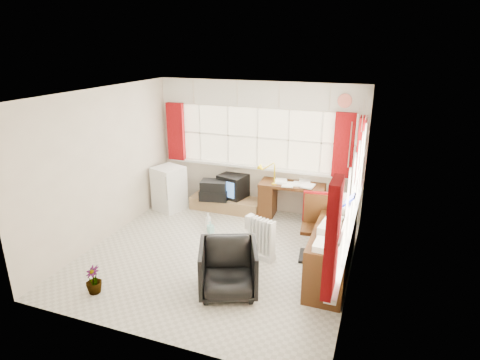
% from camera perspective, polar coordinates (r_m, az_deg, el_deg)
% --- Properties ---
extents(ground, '(4.00, 4.00, 0.00)m').
position_cam_1_polar(ground, '(6.41, -3.16, -10.58)').
color(ground, beige).
rests_on(ground, ground).
extents(room_walls, '(4.00, 4.00, 4.00)m').
position_cam_1_polar(room_walls, '(5.81, -3.43, 2.37)').
color(room_walls, beige).
rests_on(room_walls, ground).
extents(window_back, '(3.70, 0.12, 3.60)m').
position_cam_1_polar(window_back, '(7.72, 2.39, 2.33)').
color(window_back, '#FFF1C9').
rests_on(window_back, room_walls).
extents(window_right, '(0.12, 3.70, 3.60)m').
position_cam_1_polar(window_right, '(5.57, 15.44, -5.18)').
color(window_right, '#FFF1C9').
rests_on(window_right, room_walls).
extents(curtains, '(3.83, 3.83, 1.15)m').
position_cam_1_polar(curtains, '(6.40, 7.55, 3.39)').
color(curtains, maroon).
rests_on(curtains, room_walls).
extents(overhead_cabinets, '(3.98, 3.98, 0.48)m').
position_cam_1_polar(overhead_cabinets, '(6.28, 8.48, 10.47)').
color(overhead_cabinets, beige).
rests_on(overhead_cabinets, room_walls).
extents(desk, '(1.23, 0.65, 0.73)m').
position_cam_1_polar(desk, '(7.59, 7.42, -2.59)').
color(desk, '#4B2C11').
rests_on(desk, ground).
extents(desk_lamp, '(0.17, 0.16, 0.42)m').
position_cam_1_polar(desk_lamp, '(7.28, 4.96, 1.55)').
color(desk_lamp, yellow).
rests_on(desk_lamp, desk).
extents(task_chair, '(0.48, 0.50, 1.02)m').
position_cam_1_polar(task_chair, '(6.27, 10.67, -6.05)').
color(task_chair, black).
rests_on(task_chair, ground).
extents(office_chair, '(0.98, 0.99, 0.70)m').
position_cam_1_polar(office_chair, '(5.39, -1.69, -12.50)').
color(office_chair, black).
rests_on(office_chair, ground).
extents(radiator, '(0.47, 0.30, 0.65)m').
position_cam_1_polar(radiator, '(6.21, 3.10, -8.80)').
color(radiator, white).
rests_on(radiator, ground).
extents(credenza, '(0.50, 2.00, 0.85)m').
position_cam_1_polar(credenza, '(6.00, 13.10, -8.97)').
color(credenza, '#4B2C11').
rests_on(credenza, ground).
extents(file_tray, '(0.31, 0.40, 0.13)m').
position_cam_1_polar(file_tray, '(6.42, 12.87, -2.90)').
color(file_tray, black).
rests_on(file_tray, credenza).
extents(tv_bench, '(1.40, 0.50, 0.25)m').
position_cam_1_polar(tv_bench, '(7.97, -1.95, -3.36)').
color(tv_bench, '#8F6947').
rests_on(tv_bench, ground).
extents(crt_tv, '(0.60, 0.57, 0.45)m').
position_cam_1_polar(crt_tv, '(7.90, -1.01, -0.83)').
color(crt_tv, black).
rests_on(crt_tv, tv_bench).
extents(hifi_stack, '(0.60, 0.45, 0.39)m').
position_cam_1_polar(hifi_stack, '(7.79, -3.72, -1.48)').
color(hifi_stack, black).
rests_on(hifi_stack, tv_bench).
extents(mini_fridge, '(0.65, 0.66, 0.87)m').
position_cam_1_polar(mini_fridge, '(8.01, -10.05, -1.18)').
color(mini_fridge, white).
rests_on(mini_fridge, ground).
extents(spray_bottle_a, '(0.12, 0.12, 0.28)m').
position_cam_1_polar(spray_bottle_a, '(7.23, -4.54, -5.76)').
color(spray_bottle_a, white).
rests_on(spray_bottle_a, ground).
extents(spray_bottle_b, '(0.13, 0.13, 0.21)m').
position_cam_1_polar(spray_bottle_b, '(7.05, -4.22, -6.71)').
color(spray_bottle_b, '#95DFD7').
rests_on(spray_bottle_b, ground).
extents(flower_vase, '(0.28, 0.28, 0.38)m').
position_cam_1_polar(flower_vase, '(5.79, -20.11, -13.20)').
color(flower_vase, black).
rests_on(flower_vase, ground).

